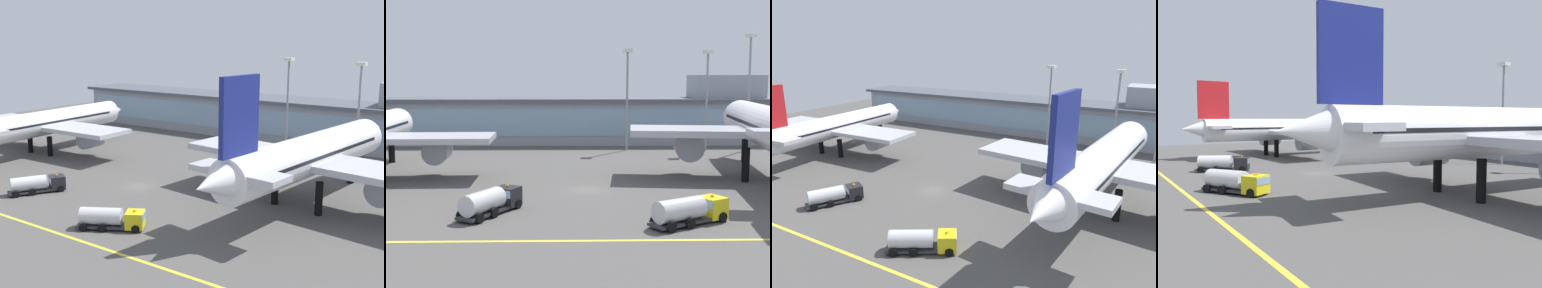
% 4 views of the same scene
% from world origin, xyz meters
% --- Properties ---
extents(ground_plane, '(180.00, 180.00, 0.00)m').
position_xyz_m(ground_plane, '(0.00, 0.00, 0.00)').
color(ground_plane, '#514F4C').
extents(taxiway_centreline_stripe, '(144.00, 0.50, 0.01)m').
position_xyz_m(taxiway_centreline_stripe, '(0.00, -22.00, 0.01)').
color(taxiway_centreline_stripe, yellow).
rests_on(taxiway_centreline_stripe, ground).
extents(terminal_building, '(116.74, 14.00, 15.42)m').
position_xyz_m(terminal_building, '(2.15, 50.79, 5.64)').
color(terminal_building, '#9399A3').
rests_on(terminal_building, ground).
extents(airliner_near_right, '(41.49, 50.31, 20.63)m').
position_xyz_m(airliner_near_right, '(27.09, 7.59, 7.56)').
color(airliner_near_right, black).
rests_on(airliner_near_right, ground).
extents(fuel_tanker_truck, '(9.03, 6.69, 2.90)m').
position_xyz_m(fuel_tanker_truck, '(10.08, -16.62, 1.51)').
color(fuel_tanker_truck, black).
rests_on(fuel_tanker_truck, ground).
extents(baggage_tug_near, '(6.52, 9.09, 2.90)m').
position_xyz_m(baggage_tug_near, '(-11.06, -12.08, 1.51)').
color(baggage_tug_near, black).
rests_on(baggage_tug_near, ground).
extents(apron_light_mast_west, '(1.80, 1.80, 20.28)m').
position_xyz_m(apron_light_mast_west, '(25.47, 36.39, 13.59)').
color(apron_light_mast_west, gray).
rests_on(apron_light_mast_west, ground).
extents(apron_light_mast_centre, '(1.80, 1.80, 20.66)m').
position_xyz_m(apron_light_mast_centre, '(9.60, 38.07, 13.80)').
color(apron_light_mast_centre, gray).
rests_on(apron_light_mast_centre, ground).
extents(apron_light_mast_east, '(1.80, 1.80, 23.60)m').
position_xyz_m(apron_light_mast_east, '(34.32, 37.40, 15.44)').
color(apron_light_mast_east, gray).
rests_on(apron_light_mast_east, ground).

